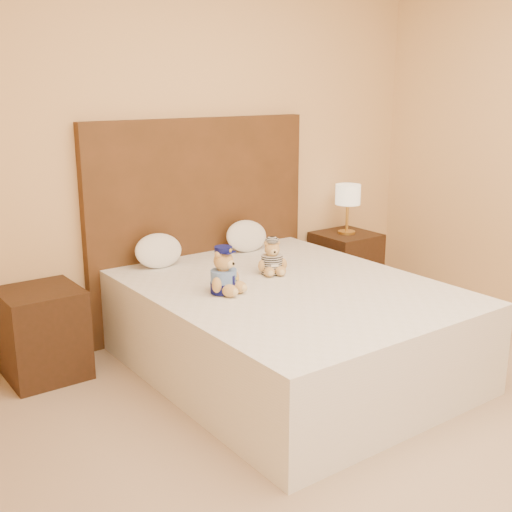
{
  "coord_description": "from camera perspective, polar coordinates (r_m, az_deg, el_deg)",
  "views": [
    {
      "loc": [
        -2.34,
        -1.67,
        1.73
      ],
      "look_at": [
        -0.06,
        1.45,
        0.69
      ],
      "focal_mm": 45.0,
      "sensor_mm": 36.0,
      "label": 1
    }
  ],
  "objects": [
    {
      "name": "teddy_prisoner",
      "position": [
        4.08,
        1.43,
        -0.05
      ],
      "size": [
        0.26,
        0.25,
        0.22
      ],
      "primitive_type": null,
      "rotation": [
        0.0,
        0.0,
        -0.37
      ],
      "color": "#B27E45",
      "rests_on": "bed"
    },
    {
      "name": "nightstand_right",
      "position": [
        5.33,
        7.94,
        -0.87
      ],
      "size": [
        0.45,
        0.45,
        0.55
      ],
      "primitive_type": "cube",
      "color": "#331C10",
      "rests_on": "ground"
    },
    {
      "name": "ground",
      "position": [
        3.35,
        16.36,
        -16.65
      ],
      "size": [
        4.0,
        4.5,
        0.0
      ],
      "primitive_type": "cube",
      "color": "tan",
      "rests_on": "ground"
    },
    {
      "name": "nightstand_left",
      "position": [
        4.09,
        -18.4,
        -6.53
      ],
      "size": [
        0.45,
        0.45,
        0.55
      ],
      "primitive_type": "cube",
      "color": "#331C10",
      "rests_on": "ground"
    },
    {
      "name": "bed",
      "position": [
        3.98,
        2.86,
        -6.39
      ],
      "size": [
        1.6,
        2.0,
        0.55
      ],
      "color": "white",
      "rests_on": "ground"
    },
    {
      "name": "headboard",
      "position": [
        4.63,
        -4.93,
        2.84
      ],
      "size": [
        1.75,
        0.08,
        1.5
      ],
      "primitive_type": "cube",
      "color": "#533019",
      "rests_on": "ground"
    },
    {
      "name": "pillow_left",
      "position": [
        4.29,
        -8.66,
        0.61
      ],
      "size": [
        0.34,
        0.22,
        0.24
      ],
      "primitive_type": "ellipsoid",
      "color": "white",
      "rests_on": "bed"
    },
    {
      "name": "pillow_right",
      "position": [
        4.65,
        -0.85,
        1.92
      ],
      "size": [
        0.34,
        0.22,
        0.24
      ],
      "primitive_type": "ellipsoid",
      "color": "white",
      "rests_on": "bed"
    },
    {
      "name": "teddy_police",
      "position": [
        3.71,
        -2.9,
        -1.26
      ],
      "size": [
        0.3,
        0.29,
        0.27
      ],
      "primitive_type": null,
      "rotation": [
        0.0,
        0.0,
        0.33
      ],
      "color": "#B27E45",
      "rests_on": "bed"
    },
    {
      "name": "room_walls",
      "position": [
        3.16,
        12.08,
        16.19
      ],
      "size": [
        4.04,
        4.52,
        2.72
      ],
      "color": "#E2B67B",
      "rests_on": "ground"
    },
    {
      "name": "lamp",
      "position": [
        5.2,
        8.16,
        5.21
      ],
      "size": [
        0.2,
        0.2,
        0.4
      ],
      "color": "gold",
      "rests_on": "nightstand_right"
    }
  ]
}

